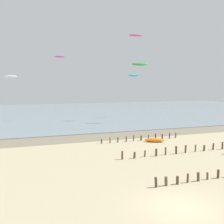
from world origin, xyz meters
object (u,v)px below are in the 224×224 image
(grounded_kite, at_px, (155,140))
(kite_aloft_4, at_px, (140,64))
(kite_aloft_5, at_px, (10,77))
(kite_aloft_2, at_px, (60,57))
(kite_aloft_1, at_px, (133,75))
(kite_aloft_0, at_px, (136,35))

(grounded_kite, relative_size, kite_aloft_4, 0.76)
(grounded_kite, relative_size, kite_aloft_5, 0.75)
(kite_aloft_2, bearing_deg, kite_aloft_1, 5.52)
(kite_aloft_1, bearing_deg, kite_aloft_0, -120.67)
(grounded_kite, distance_m, kite_aloft_1, 28.41)
(grounded_kite, relative_size, kite_aloft_1, 0.87)
(kite_aloft_0, distance_m, kite_aloft_4, 7.83)
(grounded_kite, relative_size, kite_aloft_2, 1.16)
(kite_aloft_2, bearing_deg, kite_aloft_0, -8.33)
(kite_aloft_2, distance_m, kite_aloft_4, 17.08)
(grounded_kite, bearing_deg, kite_aloft_2, 132.11)
(kite_aloft_5, bearing_deg, kite_aloft_1, 39.28)
(grounded_kite, xyz_separation_m, kite_aloft_4, (6.14, 17.29, 11.30))
(kite_aloft_5, bearing_deg, grounded_kite, -15.18)
(grounded_kite, distance_m, kite_aloft_2, 30.60)
(kite_aloft_2, height_order, kite_aloft_4, kite_aloft_2)
(kite_aloft_4, distance_m, kite_aloft_5, 25.70)
(kite_aloft_0, xyz_separation_m, kite_aloft_4, (-1.03, -4.34, -6.43))
(grounded_kite, relative_size, kite_aloft_0, 0.83)
(kite_aloft_0, bearing_deg, kite_aloft_5, -1.94)
(kite_aloft_5, bearing_deg, kite_aloft_2, 44.50)
(grounded_kite, height_order, kite_aloft_5, kite_aloft_5)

